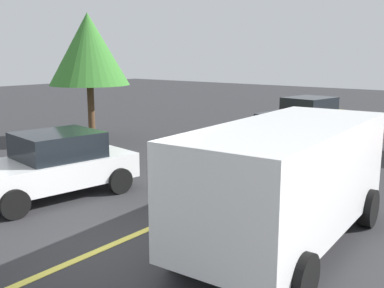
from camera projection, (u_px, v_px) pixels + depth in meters
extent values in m
plane|color=#2D2D30|center=(108.00, 247.00, 8.11)|extent=(80.00, 80.00, 0.00)
cube|color=#E0D14C|center=(208.00, 204.00, 10.41)|extent=(28.00, 0.16, 0.01)
cube|color=white|center=(287.00, 175.00, 7.98)|extent=(5.31, 2.32, 1.82)
cube|color=black|center=(328.00, 136.00, 9.57)|extent=(0.27, 1.85, 0.80)
cylinder|color=black|center=(275.00, 191.00, 10.14)|extent=(0.77, 0.31, 0.76)
cylinder|color=black|center=(368.00, 208.00, 9.02)|extent=(0.77, 0.31, 0.76)
cylinder|color=black|center=(183.00, 244.00, 7.29)|extent=(0.77, 0.31, 0.76)
cylinder|color=black|center=(301.00, 279.00, 6.17)|extent=(0.77, 0.31, 0.76)
cube|color=#B7BABF|center=(299.00, 146.00, 13.71)|extent=(4.54, 2.15, 0.68)
cube|color=black|center=(297.00, 124.00, 13.42)|extent=(2.23, 1.76, 0.68)
cylinder|color=black|center=(297.00, 145.00, 15.48)|extent=(0.65, 0.27, 0.64)
cylinder|color=black|center=(349.00, 153.00, 14.26)|extent=(0.65, 0.27, 0.64)
cylinder|color=black|center=(245.00, 160.00, 13.30)|extent=(0.65, 0.27, 0.64)
cylinder|color=black|center=(301.00, 171.00, 12.09)|extent=(0.65, 0.27, 0.64)
cube|color=gold|center=(311.00, 121.00, 18.87)|extent=(4.23, 2.41, 0.66)
cube|color=black|center=(309.00, 105.00, 18.61)|extent=(2.15, 1.87, 0.66)
cylinder|color=black|center=(310.00, 123.00, 20.49)|extent=(0.67, 0.32, 0.64)
cylinder|color=black|center=(347.00, 128.00, 19.18)|extent=(0.67, 0.32, 0.64)
cylinder|color=black|center=(273.00, 130.00, 18.69)|extent=(0.67, 0.32, 0.64)
cylinder|color=black|center=(311.00, 135.00, 17.38)|extent=(0.67, 0.32, 0.64)
cube|color=white|center=(52.00, 171.00, 10.90)|extent=(4.08, 2.42, 0.61)
cube|color=black|center=(58.00, 145.00, 10.91)|extent=(2.07, 1.89, 0.61)
cylinder|color=black|center=(14.00, 204.00, 9.42)|extent=(0.67, 0.31, 0.64)
cylinder|color=black|center=(120.00, 181.00, 11.16)|extent=(0.67, 0.31, 0.64)
cylinder|color=black|center=(82.00, 167.00, 12.50)|extent=(0.67, 0.31, 0.64)
cylinder|color=#513823|center=(91.00, 114.00, 17.65)|extent=(0.26, 0.26, 2.21)
cone|color=#387A2D|center=(89.00, 49.00, 17.17)|extent=(3.05, 3.05, 2.71)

